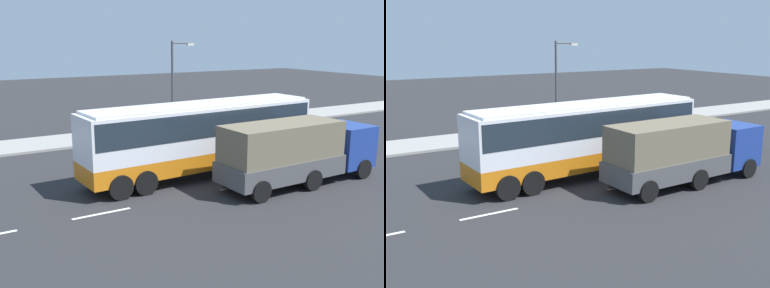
% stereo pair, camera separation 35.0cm
% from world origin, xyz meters
% --- Properties ---
extents(ground_plane, '(120.00, 120.00, 0.00)m').
position_xyz_m(ground_plane, '(0.00, 0.00, 0.00)').
color(ground_plane, '#28282B').
extents(sidewalk_curb, '(80.00, 4.00, 0.15)m').
position_xyz_m(sidewalk_curb, '(0.00, 9.94, 0.07)').
color(sidewalk_curb, gray).
rests_on(sidewalk_curb, ground_plane).
extents(lane_centreline, '(32.22, 0.16, 0.01)m').
position_xyz_m(lane_centreline, '(-1.68, -3.46, 0.00)').
color(lane_centreline, white).
rests_on(lane_centreline, ground_plane).
extents(coach_bus, '(12.48, 3.11, 3.63)m').
position_xyz_m(coach_bus, '(0.67, -0.95, 2.25)').
color(coach_bus, orange).
rests_on(coach_bus, ground_plane).
extents(cargo_truck, '(8.33, 2.69, 3.00)m').
position_xyz_m(cargo_truck, '(3.72, -4.44, 1.63)').
color(cargo_truck, navy).
rests_on(cargo_truck, ground_plane).
extents(car_blue_saloon, '(4.83, 2.32, 1.49)m').
position_xyz_m(car_blue_saloon, '(10.75, -0.75, 0.79)').
color(car_blue_saloon, '#194799').
rests_on(car_blue_saloon, ground_plane).
extents(pedestrian_near_curb, '(0.32, 0.32, 1.57)m').
position_xyz_m(pedestrian_near_curb, '(7.38, 10.05, 1.05)').
color(pedestrian_near_curb, black).
rests_on(pedestrian_near_curb, sidewalk_curb).
extents(street_lamp, '(1.76, 0.24, 6.38)m').
position_xyz_m(street_lamp, '(4.24, 8.42, 3.85)').
color(street_lamp, '#47474C').
rests_on(street_lamp, sidewalk_curb).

